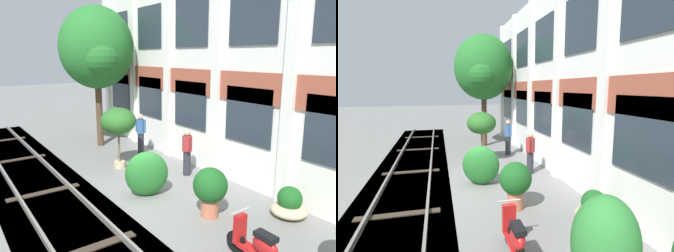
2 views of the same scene
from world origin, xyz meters
TOP-DOWN VIEW (x-y plane):
  - ground_plane at (0.00, 0.00)m, footprint 80.00×80.00m
  - apartment_facade at (-0.00, 3.21)m, footprint 16.80×0.64m
  - rail_tracks at (0.00, -2.28)m, footprint 24.44×2.80m
  - broadleaf_tree at (-5.72, 1.30)m, footprint 3.34×3.18m
  - potted_plant_stone_basin at (5.74, 1.00)m, footprint 0.94×0.94m
  - potted_plant_wide_bowl at (3.34, 2.42)m, footprint 0.90×0.90m
  - potted_plant_glazed_jar at (2.18, 0.77)m, footprint 0.87×0.87m
  - potted_plant_terracotta_small at (-2.53, 0.62)m, footprint 1.27×1.27m
  - scooter_second_parked at (4.17, 0.15)m, footprint 1.38×0.50m
  - resident_by_doorway at (-0.48, 2.14)m, footprint 0.47×0.34m
  - resident_watching_tracks at (-3.40, 2.05)m, footprint 0.50×0.34m
  - topiary_hedge at (0.15, 0.15)m, footprint 1.11×1.43m

SIDE VIEW (x-z plane):
  - rail_tracks at x=0.00m, z-range -0.35..0.08m
  - ground_plane at x=0.00m, z-range 0.00..0.00m
  - potted_plant_wide_bowl at x=3.34m, z-range -0.08..0.71m
  - scooter_second_parked at x=4.17m, z-range -0.05..0.93m
  - topiary_hedge at x=0.15m, z-range 0.00..1.32m
  - potted_plant_glazed_jar at x=2.18m, z-range 0.13..1.42m
  - resident_by_doorway at x=-0.48m, z-range 0.06..1.65m
  - resident_watching_tracks at x=-3.40m, z-range 0.06..1.76m
  - potted_plant_stone_basin at x=5.74m, z-range 0.12..1.94m
  - potted_plant_terracotta_small at x=-2.53m, z-range 0.58..2.79m
  - apartment_facade at x=0.00m, z-range 0.00..7.10m
  - broadleaf_tree at x=-5.72m, z-range 1.20..7.28m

